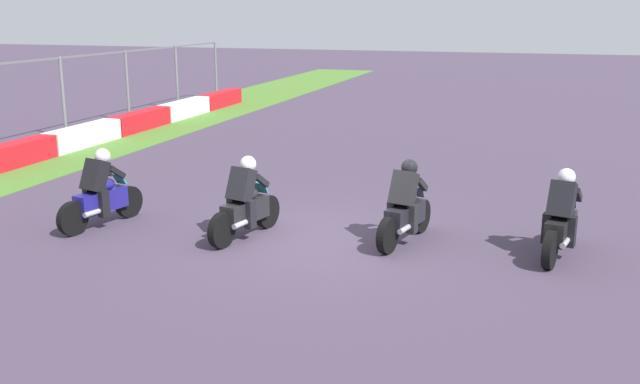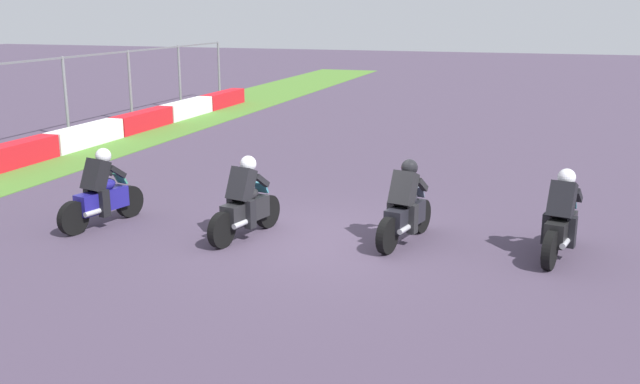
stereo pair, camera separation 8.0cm
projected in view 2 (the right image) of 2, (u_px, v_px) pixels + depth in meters
ground_plane at (320, 239)px, 12.99m from camera, size 120.00×120.00×0.00m
rider_lane_a at (561, 221)px, 11.92m from camera, size 2.02×0.63×1.51m
rider_lane_b at (405, 209)px, 12.66m from camera, size 2.02×0.65×1.51m
rider_lane_c at (245, 204)px, 12.96m from camera, size 2.02×0.64×1.51m
rider_lane_d at (101, 194)px, 13.67m from camera, size 2.02×0.65×1.51m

